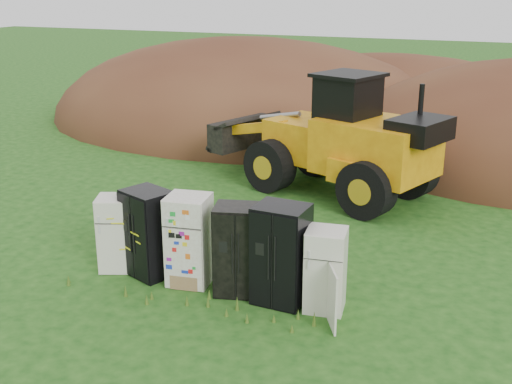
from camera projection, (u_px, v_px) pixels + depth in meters
ground at (217, 287)px, 13.03m from camera, size 120.00×120.00×0.00m
fridge_leftmost at (116, 233)px, 13.65m from camera, size 0.93×0.91×1.63m
fridge_black_side at (149, 233)px, 13.36m from camera, size 1.18×1.07×1.86m
fridge_sticker at (189, 240)px, 12.98m from camera, size 0.95×0.89×1.88m
fridge_dark_mid at (239, 250)px, 12.58m from camera, size 1.09×0.97×1.81m
fridge_black_right at (281, 254)px, 12.19m from camera, size 1.01×0.86×1.96m
fridge_open_door at (325, 270)px, 11.94m from camera, size 0.81×0.77×1.61m
wheel_loader at (321, 131)px, 18.65m from camera, size 7.86×5.25×3.53m
dirt_mound_left at (246, 122)px, 28.27m from camera, size 17.93×13.45×7.33m
dirt_mound_back at (390, 115)px, 29.67m from camera, size 16.64×11.09×5.58m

